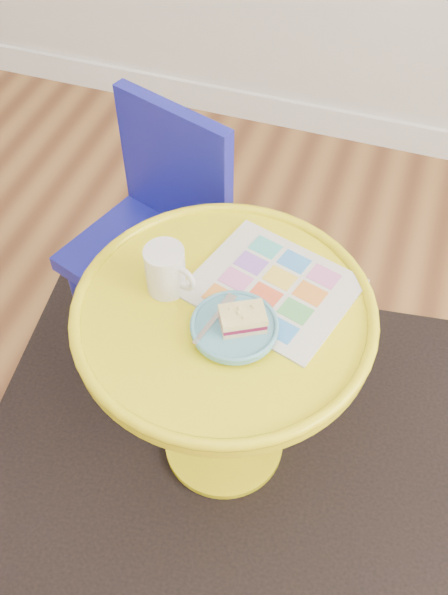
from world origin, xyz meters
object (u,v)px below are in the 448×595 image
(side_table, at_px, (224,356))
(plate, at_px, (234,327))
(mug, at_px, (166,269))
(newspaper, at_px, (273,287))
(chair, at_px, (156,229))

(side_table, xyz_separation_m, plate, (0.04, -0.05, 0.18))
(mug, bearing_deg, newspaper, 35.90)
(chair, xyz_separation_m, mug, (0.16, -0.29, 0.21))
(newspaper, relative_size, mug, 2.70)
(mug, height_order, plate, mug)
(chair, distance_m, plate, 0.52)
(side_table, xyz_separation_m, newspaper, (0.08, 0.09, 0.17))
(side_table, distance_m, mug, 0.26)
(chair, relative_size, newspaper, 2.41)
(chair, height_order, mug, chair)
(side_table, bearing_deg, mug, 171.55)
(chair, bearing_deg, mug, -42.53)
(mug, xyz_separation_m, plate, (0.17, -0.07, -0.04))
(chair, xyz_separation_m, plate, (0.33, -0.36, 0.17))
(mug, bearing_deg, chair, 136.45)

